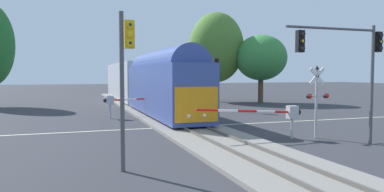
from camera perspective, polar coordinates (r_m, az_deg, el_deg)
name	(u,v)px	position (r m, az deg, el deg)	size (l,w,h in m)	color
ground_plane	(184,127)	(24.15, -1.23, -4.88)	(220.00, 220.00, 0.00)	#333338
road_centre_stripe	(184,127)	(24.15, -1.23, -4.87)	(44.00, 0.20, 0.01)	beige
railway_track	(184,125)	(24.13, -1.23, -4.66)	(4.40, 80.00, 0.32)	gray
commuter_train	(142,81)	(38.46, -7.98, 2.37)	(3.04, 37.76, 5.16)	#384C93
crossing_gate_near	(281,113)	(19.91, 13.92, -2.63)	(6.08, 0.40, 1.82)	#B7B7BC
crossing_signal_mast	(317,94)	(20.70, 19.15, 0.30)	(1.36, 0.44, 3.98)	#B2B2B7
crossing_gate_far	(118,101)	(29.21, -11.60, -0.74)	(5.84, 0.40, 1.80)	#B7B7BC
traffic_signal_near_right	(350,54)	(19.00, 23.70, 6.13)	(5.44, 0.38, 5.91)	#4C4C51
traffic_signal_near_left	(126,65)	(13.04, -10.46, 4.82)	(0.53, 0.38, 5.72)	#4C4C51
traffic_signal_far_side	(215,74)	(34.59, 3.71, 3.55)	(0.53, 0.38, 5.31)	#4C4C51
maple_right_background	(261,58)	(45.00, 10.87, 5.96)	(6.29, 6.29, 8.31)	brown
oak_far_right	(216,48)	(45.87, 3.88, 7.66)	(6.89, 6.89, 11.28)	#4C3828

